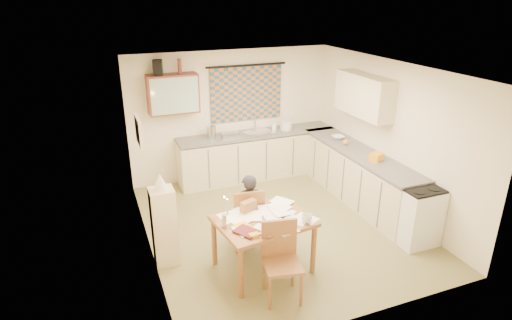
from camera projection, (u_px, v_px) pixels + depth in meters
name	position (u px, v px, depth m)	size (l,w,h in m)	color
floor	(278.00, 225.00, 6.88)	(4.00, 4.50, 0.02)	olive
ceiling	(281.00, 68.00, 5.96)	(4.00, 4.50, 0.02)	white
wall_back	(232.00, 115.00, 8.37)	(4.00, 0.02, 2.50)	#F6E8C7
wall_front	(368.00, 223.00, 4.46)	(4.00, 0.02, 2.50)	#F6E8C7
wall_left	(143.00, 172.00, 5.73)	(0.02, 4.50, 2.50)	#F6E8C7
wall_right	(389.00, 137.00, 7.10)	(0.02, 4.50, 2.50)	#F6E8C7
window_blind	(246.00, 94.00, 8.29)	(1.45, 0.03, 1.05)	#284F6F
curtain_rod	(247.00, 65.00, 8.07)	(0.04, 0.04, 1.60)	black
wall_cabinet	(173.00, 94.00, 7.62)	(0.90, 0.34, 0.70)	maroon
wall_cabinet_glass	(175.00, 96.00, 7.48)	(0.84, 0.02, 0.64)	#99B2A5
upper_cabinet_right	(364.00, 95.00, 7.30)	(0.34, 1.30, 0.70)	beige
framed_print	(139.00, 131.00, 5.93)	(0.04, 0.50, 0.40)	beige
print_canvas	(140.00, 131.00, 5.94)	(0.01, 0.42, 0.32)	silver
counter_back	(260.00, 155.00, 8.57)	(3.30, 0.62, 0.92)	beige
counter_right	(358.00, 176.00, 7.58)	(0.62, 2.95, 0.92)	beige
stove	(416.00, 214.00, 6.29)	(0.58, 0.58, 0.89)	white
sink	(259.00, 135.00, 8.40)	(0.55, 0.45, 0.10)	silver
tap	(255.00, 123.00, 8.48)	(0.03, 0.03, 0.28)	silver
dish_rack	(231.00, 135.00, 8.17)	(0.35, 0.30, 0.06)	silver
kettle	(211.00, 132.00, 8.01)	(0.18, 0.18, 0.24)	silver
mixing_bowl	(286.00, 126.00, 8.55)	(0.24, 0.24, 0.16)	white
soap_bottle	(274.00, 126.00, 8.51)	(0.10, 0.10, 0.18)	white
bowl	(338.00, 137.00, 8.03)	(0.23, 0.23, 0.06)	white
orange_bag	(377.00, 157.00, 6.99)	(0.22, 0.16, 0.12)	orange
fruit_orange	(346.00, 142.00, 7.70)	(0.10, 0.10, 0.10)	orange
speaker	(158.00, 67.00, 7.37)	(0.16, 0.20, 0.26)	black
bottle_green	(161.00, 67.00, 7.39)	(0.07, 0.07, 0.26)	#195926
bottle_brown	(180.00, 66.00, 7.50)	(0.07, 0.07, 0.26)	maroon
dining_table	(263.00, 244.00, 5.68)	(1.30, 1.05, 0.75)	brown
chair_far	(247.00, 228.00, 6.22)	(0.48, 0.48, 0.96)	brown
chair_near	(282.00, 276.00, 5.17)	(0.51, 0.51, 0.97)	brown
person	(248.00, 212.00, 6.10)	(0.43, 0.29, 1.14)	black
shelf_stand	(164.00, 227.00, 5.75)	(0.32, 0.30, 1.11)	beige
lampshade	(160.00, 182.00, 5.50)	(0.20, 0.20, 0.22)	beige
letter_rack	(248.00, 206.00, 5.70)	(0.22, 0.10, 0.16)	brown
mug	(307.00, 218.00, 5.45)	(0.17, 0.17, 0.11)	white
magazine	(241.00, 236.00, 5.15)	(0.34, 0.36, 0.03)	maroon
book	(238.00, 230.00, 5.29)	(0.23, 0.28, 0.02)	orange
orange_box	(254.00, 235.00, 5.14)	(0.12, 0.08, 0.04)	orange
eyeglasses	(286.00, 227.00, 5.35)	(0.13, 0.04, 0.02)	black
candle_holder	(224.00, 221.00, 5.33)	(0.06, 0.06, 0.18)	silver
candle	(227.00, 207.00, 5.24)	(0.02, 0.02, 0.22)	white
candle_flame	(224.00, 197.00, 5.22)	(0.02, 0.02, 0.02)	#FFCC66
papers	(270.00, 218.00, 5.56)	(1.23, 1.03, 0.03)	white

